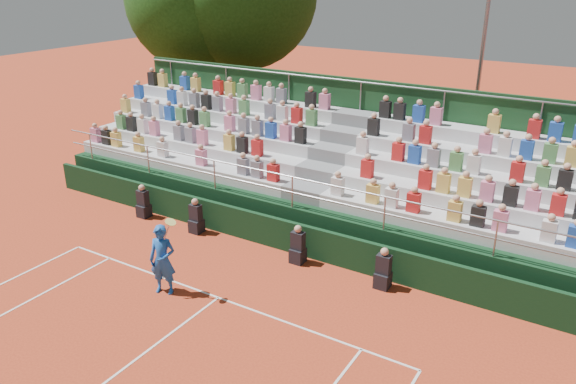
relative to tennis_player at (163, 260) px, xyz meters
The scene contains 7 objects.
ground 1.77m from the tennis_player, 19.88° to the left, with size 90.00×90.00×0.00m, color #B73D1E.
courtside_wall 3.98m from the tennis_player, 69.42° to the left, with size 20.00×0.15×1.00m, color black.
line_officials 3.31m from the tennis_player, 84.00° to the left, with size 9.27×0.40×1.19m.
grandstand 7.08m from the tennis_player, 78.61° to the left, with size 20.00×5.20×4.40m.
tennis_player is the anchor object (origin of this frame).
tree_west 16.95m from the tennis_player, 125.69° to the left, with size 6.97×6.97×10.09m.
floodlight_mast 15.12m from the tennis_player, 73.06° to the left, with size 0.60×0.25×8.13m.
Camera 1 is at (8.17, -9.80, 8.07)m, focal length 35.00 mm.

